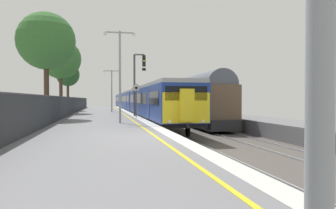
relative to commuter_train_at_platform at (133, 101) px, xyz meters
name	(u,v)px	position (x,y,z in m)	size (l,w,h in m)	color
ground	(225,149)	(0.54, -35.44, -1.88)	(17.40, 110.00, 1.21)	slate
commuter_train_at_platform	(133,101)	(0.00, 0.00, 0.00)	(2.83, 62.85, 3.81)	navy
freight_train_adjacent_track	(157,99)	(4.00, 2.38, 0.29)	(2.60, 58.99, 4.67)	#232326
signal_gantry	(137,78)	(-1.49, -19.80, 2.16)	(1.10, 0.24, 5.53)	#47474C
speed_limit_sign	(136,96)	(-1.85, -22.30, 0.47)	(0.59, 0.08, 2.72)	#59595B
platform_lamp_mid	(120,69)	(-3.45, -27.90, 2.13)	(2.00, 0.20, 5.77)	#93999E
platform_lamp_far	(112,87)	(-3.45, -9.19, 1.73)	(2.00, 0.20, 5.01)	#93999E
platform_back_fence	(19,115)	(-7.55, -35.44, -0.37)	(0.07, 99.00, 1.72)	#282B2D
background_tree_left	(61,60)	(-8.91, -12.15, 4.45)	(4.31, 4.31, 8.01)	#473323
background_tree_centre	(67,75)	(-9.01, -5.35, 3.30)	(2.96, 2.96, 6.14)	#473323
background_tree_right	(45,42)	(-8.82, -22.35, 4.59)	(4.40, 4.40, 8.17)	#473323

